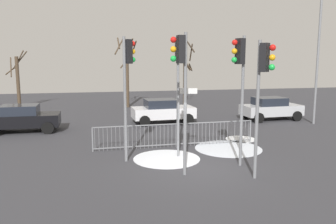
{
  "coord_description": "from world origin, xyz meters",
  "views": [
    {
      "loc": [
        -3.52,
        -11.56,
        3.94
      ],
      "look_at": [
        -0.21,
        3.8,
        1.49
      ],
      "focal_mm": 36.59,
      "sensor_mm": 36.0,
      "label": 1
    }
  ],
  "objects_px": {
    "traffic_light_mid_right": "(127,71)",
    "car_white_near": "(163,111)",
    "traffic_light_foreground_right": "(240,72)",
    "traffic_light_rear_left": "(179,68)",
    "bare_tree_left": "(18,80)",
    "bare_tree_centre": "(186,73)",
    "car_silver_far": "(271,108)",
    "traffic_light_rear_right": "(181,72)",
    "traffic_light_mid_left": "(263,79)",
    "bare_tree_right": "(127,71)",
    "direction_sign_post": "(180,115)",
    "street_lamp": "(319,46)",
    "car_black_mid": "(22,118)"
  },
  "relations": [
    {
      "from": "traffic_light_mid_right",
      "to": "car_white_near",
      "type": "xyz_separation_m",
      "value": [
        2.85,
        7.56,
        -2.71
      ]
    },
    {
      "from": "car_white_near",
      "to": "traffic_light_foreground_right",
      "type": "bearing_deg",
      "value": -86.85
    },
    {
      "from": "traffic_light_foreground_right",
      "to": "traffic_light_rear_left",
      "type": "xyz_separation_m",
      "value": [
        -1.55,
        2.79,
        0.07
      ]
    },
    {
      "from": "bare_tree_left",
      "to": "bare_tree_centre",
      "type": "bearing_deg",
      "value": -1.77
    },
    {
      "from": "bare_tree_centre",
      "to": "bare_tree_left",
      "type": "bearing_deg",
      "value": 178.23
    },
    {
      "from": "car_white_near",
      "to": "car_silver_far",
      "type": "bearing_deg",
      "value": -6.69
    },
    {
      "from": "traffic_light_foreground_right",
      "to": "traffic_light_mid_right",
      "type": "xyz_separation_m",
      "value": [
        -3.86,
        1.54,
        0.0
      ]
    },
    {
      "from": "traffic_light_rear_right",
      "to": "bare_tree_left",
      "type": "relative_size",
      "value": 1.04
    },
    {
      "from": "traffic_light_rear_left",
      "to": "car_white_near",
      "type": "relative_size",
      "value": 1.25
    },
    {
      "from": "traffic_light_mid_left",
      "to": "bare_tree_left",
      "type": "height_order",
      "value": "bare_tree_left"
    },
    {
      "from": "bare_tree_left",
      "to": "bare_tree_right",
      "type": "xyz_separation_m",
      "value": [
        8.56,
        -1.14,
        0.66
      ]
    },
    {
      "from": "traffic_light_rear_right",
      "to": "direction_sign_post",
      "type": "relative_size",
      "value": 1.58
    },
    {
      "from": "street_lamp",
      "to": "traffic_light_mid_left",
      "type": "bearing_deg",
      "value": -133.45
    },
    {
      "from": "direction_sign_post",
      "to": "traffic_light_rear_right",
      "type": "bearing_deg",
      "value": -89.36
    },
    {
      "from": "traffic_light_foreground_right",
      "to": "traffic_light_rear_left",
      "type": "distance_m",
      "value": 3.19
    },
    {
      "from": "traffic_light_rear_right",
      "to": "street_lamp",
      "type": "bearing_deg",
      "value": -58.23
    },
    {
      "from": "bare_tree_left",
      "to": "bare_tree_centre",
      "type": "xyz_separation_m",
      "value": [
        13.69,
        -0.42,
        0.4
      ]
    },
    {
      "from": "traffic_light_rear_right",
      "to": "car_white_near",
      "type": "bearing_deg",
      "value": -11.42
    },
    {
      "from": "traffic_light_mid_left",
      "to": "bare_tree_centre",
      "type": "distance_m",
      "value": 18.9
    },
    {
      "from": "direction_sign_post",
      "to": "street_lamp",
      "type": "bearing_deg",
      "value": 41.64
    },
    {
      "from": "street_lamp",
      "to": "bare_tree_left",
      "type": "height_order",
      "value": "street_lamp"
    },
    {
      "from": "direction_sign_post",
      "to": "bare_tree_left",
      "type": "height_order",
      "value": "bare_tree_left"
    },
    {
      "from": "car_silver_far",
      "to": "bare_tree_centre",
      "type": "distance_m",
      "value": 9.46
    },
    {
      "from": "traffic_light_mid_right",
      "to": "car_black_mid",
      "type": "distance_m",
      "value": 8.73
    },
    {
      "from": "traffic_light_mid_right",
      "to": "car_black_mid",
      "type": "bearing_deg",
      "value": -174.67
    },
    {
      "from": "traffic_light_rear_left",
      "to": "bare_tree_right",
      "type": "distance_m",
      "value": 13.81
    },
    {
      "from": "street_lamp",
      "to": "bare_tree_centre",
      "type": "relative_size",
      "value": 1.37
    },
    {
      "from": "traffic_light_mid_right",
      "to": "car_black_mid",
      "type": "xyz_separation_m",
      "value": [
        -5.12,
        6.53,
        -2.71
      ]
    },
    {
      "from": "direction_sign_post",
      "to": "traffic_light_mid_right",
      "type": "bearing_deg",
      "value": -163.74
    },
    {
      "from": "traffic_light_foreground_right",
      "to": "car_white_near",
      "type": "bearing_deg",
      "value": -8.89
    },
    {
      "from": "traffic_light_rear_right",
      "to": "traffic_light_mid_right",
      "type": "bearing_deg",
      "value": 33.12
    },
    {
      "from": "bare_tree_centre",
      "to": "traffic_light_mid_right",
      "type": "bearing_deg",
      "value": -112.44
    },
    {
      "from": "traffic_light_rear_left",
      "to": "bare_tree_left",
      "type": "xyz_separation_m",
      "value": [
        -9.51,
        14.9,
        -1.24
      ]
    },
    {
      "from": "traffic_light_rear_left",
      "to": "bare_tree_left",
      "type": "relative_size",
      "value": 1.05
    },
    {
      "from": "direction_sign_post",
      "to": "bare_tree_left",
      "type": "xyz_separation_m",
      "value": [
        -9.26,
        16.06,
        0.6
      ]
    },
    {
      "from": "car_white_near",
      "to": "bare_tree_right",
      "type": "height_order",
      "value": "bare_tree_right"
    },
    {
      "from": "traffic_light_mid_right",
      "to": "direction_sign_post",
      "type": "relative_size",
      "value": 1.57
    },
    {
      "from": "traffic_light_mid_right",
      "to": "car_silver_far",
      "type": "bearing_deg",
      "value": 92.87
    },
    {
      "from": "car_silver_far",
      "to": "traffic_light_mid_right",
      "type": "bearing_deg",
      "value": -146.78
    },
    {
      "from": "bare_tree_left",
      "to": "bare_tree_right",
      "type": "relative_size",
      "value": 0.82
    },
    {
      "from": "traffic_light_mid_right",
      "to": "bare_tree_right",
      "type": "bearing_deg",
      "value": 142.04
    },
    {
      "from": "traffic_light_rear_left",
      "to": "bare_tree_right",
      "type": "height_order",
      "value": "bare_tree_right"
    },
    {
      "from": "traffic_light_foreground_right",
      "to": "traffic_light_rear_right",
      "type": "distance_m",
      "value": 2.36
    },
    {
      "from": "traffic_light_foreground_right",
      "to": "bare_tree_centre",
      "type": "distance_m",
      "value": 17.48
    },
    {
      "from": "bare_tree_left",
      "to": "traffic_light_mid_left",
      "type": "bearing_deg",
      "value": -59.7
    },
    {
      "from": "traffic_light_rear_left",
      "to": "car_silver_far",
      "type": "height_order",
      "value": "traffic_light_rear_left"
    },
    {
      "from": "direction_sign_post",
      "to": "bare_tree_left",
      "type": "bearing_deg",
      "value": 133.7
    },
    {
      "from": "traffic_light_mid_left",
      "to": "street_lamp",
      "type": "xyz_separation_m",
      "value": [
        7.82,
        8.25,
        1.39
      ]
    },
    {
      "from": "traffic_light_foreground_right",
      "to": "traffic_light_mid_left",
      "type": "xyz_separation_m",
      "value": [
        0.14,
        -1.46,
        -0.16
      ]
    },
    {
      "from": "car_black_mid",
      "to": "traffic_light_rear_left",
      "type": "bearing_deg",
      "value": -35.78
    }
  ]
}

